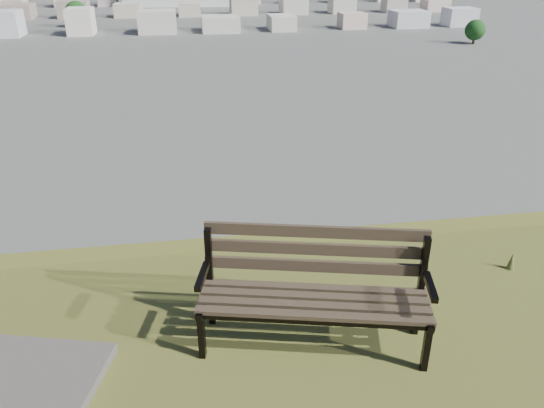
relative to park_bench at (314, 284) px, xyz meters
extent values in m
cube|color=#493B2A|center=(-0.07, -0.27, -0.09)|extent=(1.74, 0.50, 0.03)
cube|color=#493B2A|center=(-0.04, -0.16, -0.09)|extent=(1.74, 0.50, 0.03)
cube|color=#493B2A|center=(-0.01, -0.04, -0.09)|extent=(1.74, 0.50, 0.03)
cube|color=#493B2A|center=(0.02, 0.07, -0.09)|extent=(1.74, 0.50, 0.03)
cube|color=#493B2A|center=(0.04, 0.15, 0.07)|extent=(1.73, 0.45, 0.10)
cube|color=#493B2A|center=(0.04, 0.17, 0.21)|extent=(1.73, 0.45, 0.10)
cube|color=#493B2A|center=(0.05, 0.20, 0.35)|extent=(1.73, 0.45, 0.10)
cube|color=black|center=(-0.89, -0.09, -0.31)|extent=(0.06, 0.07, 0.43)
cube|color=black|center=(-0.79, 0.32, -0.07)|extent=(0.06, 0.07, 0.90)
cube|color=black|center=(-0.84, 0.10, -0.12)|extent=(0.16, 0.49, 0.05)
cube|color=black|center=(-0.86, 0.05, 0.13)|extent=(0.13, 0.36, 0.04)
cube|color=black|center=(0.75, -0.49, -0.31)|extent=(0.06, 0.07, 0.43)
cube|color=black|center=(0.85, -0.08, -0.07)|extent=(0.06, 0.07, 0.90)
cube|color=black|center=(0.80, -0.30, -0.12)|extent=(0.16, 0.49, 0.05)
cube|color=black|center=(0.78, -0.35, 0.13)|extent=(0.13, 0.36, 0.04)
cube|color=black|center=(-0.07, -0.28, -0.13)|extent=(1.73, 0.46, 0.04)
cube|color=black|center=(0.02, 0.08, -0.13)|extent=(1.73, 0.46, 0.04)
cone|color=brown|center=(2.18, 0.68, -0.43)|extent=(0.08, 0.08, 0.18)
cube|color=beige|center=(-60.22, 197.48, -22.02)|extent=(11.00, 11.00, 7.00)
cube|color=#B8A89E|center=(-36.22, 197.48, -22.02)|extent=(11.00, 11.00, 7.00)
cube|color=beige|center=(-12.22, 197.48, -22.02)|extent=(11.00, 11.00, 7.00)
cube|color=silver|center=(11.78, 197.48, -22.02)|extent=(11.00, 11.00, 7.00)
cube|color=#BEB39B|center=(35.78, 197.48, -22.02)|extent=(11.00, 11.00, 7.00)
cube|color=gray|center=(59.78, 197.48, -22.02)|extent=(11.00, 11.00, 7.00)
cube|color=silver|center=(83.78, 197.48, -22.02)|extent=(11.00, 11.00, 7.00)
cube|color=beige|center=(107.78, 197.48, -22.02)|extent=(11.00, 11.00, 7.00)
cube|color=beige|center=(-72.22, 247.48, -22.02)|extent=(11.00, 11.00, 7.00)
cube|color=silver|center=(-48.22, 247.48, -22.02)|extent=(11.00, 11.00, 7.00)
cube|color=#BEB39B|center=(-24.22, 247.48, -22.02)|extent=(11.00, 11.00, 7.00)
cube|color=gray|center=(-0.22, 247.48, -22.02)|extent=(11.00, 11.00, 7.00)
cube|color=silver|center=(23.78, 247.48, -22.02)|extent=(11.00, 11.00, 7.00)
cube|color=beige|center=(47.78, 247.48, -22.02)|extent=(11.00, 11.00, 7.00)
cube|color=beige|center=(71.78, 247.48, -22.02)|extent=(11.00, 11.00, 7.00)
cube|color=#B8A89E|center=(95.78, 247.48, -22.02)|extent=(11.00, 11.00, 7.00)
cube|color=beige|center=(119.78, 247.48, -22.02)|extent=(11.00, 11.00, 7.00)
cube|color=gray|center=(-84.22, 297.48, -22.02)|extent=(11.00, 11.00, 7.00)
cylinder|color=#302218|center=(89.78, 157.48, -24.47)|extent=(0.80, 0.80, 2.10)
sphere|color=#153713|center=(89.78, 157.48, -21.32)|extent=(6.30, 6.30, 6.30)
cylinder|color=#302218|center=(-40.22, 217.48, -24.17)|extent=(0.80, 0.80, 2.70)
sphere|color=#153713|center=(-40.22, 217.48, -20.12)|extent=(8.10, 8.10, 8.10)
cylinder|color=#302218|center=(129.78, 277.48, -24.55)|extent=(0.80, 0.80, 1.95)
cylinder|color=#302218|center=(39.78, 297.48, -24.47)|extent=(0.80, 0.80, 2.10)
camera|label=1|loc=(-0.87, -3.33, 2.36)|focal=35.00mm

